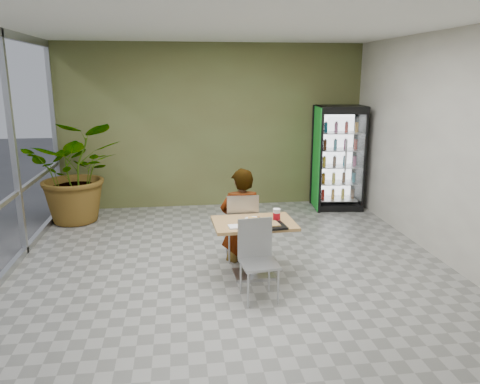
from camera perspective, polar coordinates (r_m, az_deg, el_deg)
The scene contains 12 objects.
ground at distance 6.34m, azimuth -0.67°, elevation -10.01°, with size 7.00×7.00×0.00m, color gray.
room_envelope at distance 5.87m, azimuth -0.72°, elevation 4.40°, with size 6.00×7.00×3.20m, color silver, non-canonical shape.
dining_table at distance 6.11m, azimuth 1.69°, elevation -5.54°, with size 1.07×0.77×0.75m.
chair_far at distance 6.57m, azimuth 0.23°, elevation -3.70°, with size 0.44×0.45×0.99m.
chair_near at distance 5.57m, azimuth 2.09°, elevation -7.37°, with size 0.46×0.46×0.94m.
seated_woman at distance 6.64m, azimuth 0.17°, elevation -4.05°, with size 0.61×0.39×1.64m, color black.
pizza_plate at distance 6.13m, azimuth 1.60°, elevation -3.21°, with size 0.30×0.24×0.03m.
soda_cup at distance 6.03m, azimuth 4.48°, elevation -2.88°, with size 0.10×0.10×0.17m.
napkin_stack at distance 5.81m, azimuth -0.58°, elevation -4.26°, with size 0.16×0.16×0.02m, color white.
cafeteria_tray at distance 5.84m, azimuth 3.20°, elevation -4.15°, with size 0.47×0.34×0.03m, color black.
beverage_fridge at distance 9.40m, azimuth 11.94°, elevation 4.10°, with size 1.00×0.80×2.02m.
potted_plant at distance 8.84m, azimuth -19.29°, elevation 2.35°, with size 1.65×1.42×1.83m, color #2A6A2D.
Camera 1 is at (-0.70, -5.75, 2.58)m, focal length 35.00 mm.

